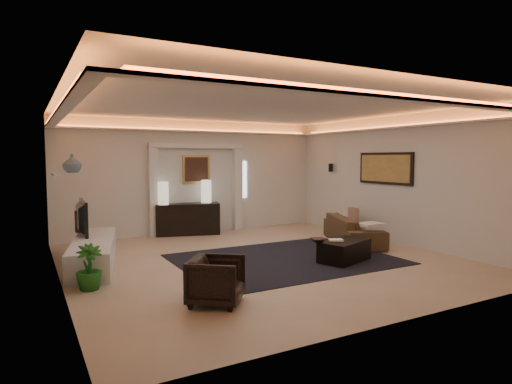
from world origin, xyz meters
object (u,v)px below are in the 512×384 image
console (188,219)px  armchair (216,281)px  coffee_table (344,251)px  sofa (353,230)px

console → armchair: bearing=-89.8°
coffee_table → armchair: (-3.05, -1.02, 0.11)m
sofa → armchair: size_ratio=3.04×
console → armchair: console is taller
sofa → armchair: armchair is taller
console → sofa: (2.94, -2.86, -0.09)m
coffee_table → sofa: bearing=24.0°
coffee_table → armchair: 3.21m
sofa → coffee_table: 1.82m
sofa → armchair: (-4.36, -2.27, 0.01)m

